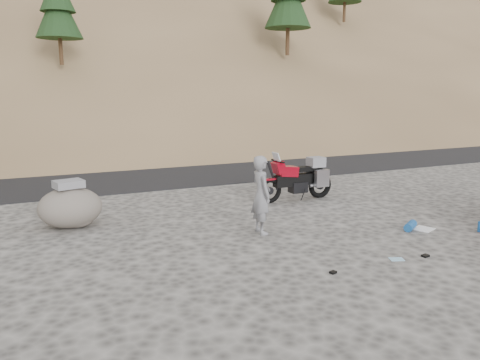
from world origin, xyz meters
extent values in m
plane|color=#413F3C|center=(0.00, 0.00, 0.00)|extent=(140.00, 140.00, 0.00)
cube|color=black|center=(0.00, 9.00, 0.00)|extent=(120.00, 7.00, 0.05)
cube|color=brown|center=(2.00, 30.00, 8.00)|extent=(110.00, 51.90, 46.72)
cube|color=brown|center=(2.00, 30.00, 8.30)|extent=(110.00, 43.28, 36.46)
cylinder|color=#352413|center=(-4.00, 14.00, 4.90)|extent=(0.17, 0.17, 1.40)
cone|color=black|center=(-4.00, 14.00, 6.44)|extent=(2.00, 2.00, 2.25)
cylinder|color=#352413|center=(8.00, 15.00, 5.94)|extent=(0.22, 0.22, 1.82)
cone|color=black|center=(8.00, 15.00, 7.95)|extent=(2.60, 2.60, 2.92)
cylinder|color=#352413|center=(14.00, 18.00, 8.32)|extent=(0.18, 0.18, 1.54)
torus|color=black|center=(0.34, 2.62, 0.36)|extent=(0.72, 0.15, 0.71)
cylinder|color=black|center=(0.34, 2.62, 0.36)|extent=(0.22, 0.07, 0.22)
torus|color=black|center=(2.01, 2.66, 0.36)|extent=(0.76, 0.17, 0.76)
cylinder|color=black|center=(2.01, 2.66, 0.36)|extent=(0.24, 0.09, 0.24)
cylinder|color=black|center=(0.43, 2.62, 0.76)|extent=(0.41, 0.08, 0.88)
cylinder|color=black|center=(0.58, 2.62, 1.17)|extent=(0.06, 0.67, 0.05)
cube|color=black|center=(1.15, 2.64, 0.59)|extent=(1.30, 0.29, 0.32)
cube|color=black|center=(1.26, 2.64, 0.38)|extent=(0.49, 0.34, 0.30)
cube|color=maroon|center=(0.90, 2.63, 0.86)|extent=(0.57, 0.34, 0.34)
cube|color=maroon|center=(0.61, 2.63, 0.99)|extent=(0.34, 0.38, 0.38)
cube|color=silver|center=(0.53, 2.62, 1.27)|extent=(0.13, 0.33, 0.28)
cube|color=black|center=(1.42, 2.65, 0.89)|extent=(0.60, 0.25, 0.13)
cube|color=black|center=(1.83, 2.66, 0.84)|extent=(0.38, 0.20, 0.11)
cube|color=#AFAEB3|center=(1.88, 2.38, 0.63)|extent=(0.44, 0.14, 0.49)
cube|color=#AFAEB3|center=(1.87, 2.94, 0.63)|extent=(0.44, 0.14, 0.49)
cube|color=gray|center=(1.85, 2.66, 1.06)|extent=(0.46, 0.38, 0.28)
cube|color=maroon|center=(0.34, 2.62, 0.68)|extent=(0.33, 0.14, 0.04)
cylinder|color=black|center=(1.32, 2.45, 0.19)|extent=(0.03, 0.23, 0.39)
cylinder|color=#AFAEB3|center=(1.80, 2.50, 0.43)|extent=(0.50, 0.11, 0.14)
imported|color=gray|center=(-1.13, 0.28, 0.00)|extent=(0.44, 0.64, 1.71)
ellipsoid|color=#605952|center=(-4.87, 2.48, 0.46)|extent=(1.45, 1.25, 0.92)
cube|color=gray|center=(-4.87, 2.48, 1.01)|extent=(0.75, 0.64, 0.18)
ellipsoid|color=#605952|center=(-4.73, 2.40, 0.22)|extent=(0.90, 0.86, 0.44)
cube|color=white|center=(2.33, -1.00, 0.01)|extent=(0.55, 0.52, 0.01)
cylinder|color=#184F92|center=(2.02, -0.92, 0.09)|extent=(0.49, 0.41, 0.19)
cylinder|color=#184F92|center=(3.30, -1.66, 0.12)|extent=(0.11, 0.11, 0.23)
cube|color=black|center=(0.99, -2.35, 0.02)|extent=(0.16, 0.12, 0.04)
cube|color=black|center=(-1.06, -2.30, 0.02)|extent=(0.13, 0.11, 0.04)
cube|color=#92C4E2|center=(0.40, -2.24, 0.01)|extent=(0.31, 0.27, 0.01)
camera|label=1|loc=(-5.63, -8.50, 3.06)|focal=35.00mm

